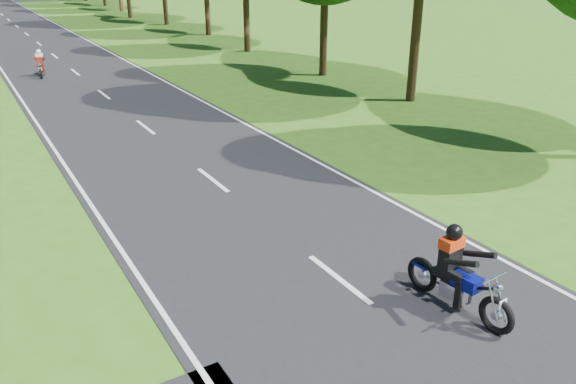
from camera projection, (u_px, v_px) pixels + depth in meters
ground at (410, 335)px, 9.25m from camera, size 160.00×160.00×0.00m
main_road at (17, 26)px, 48.77m from camera, size 7.00×140.00×0.02m
road_markings at (18, 29)px, 47.22m from camera, size 7.40×140.00×0.01m
rider_near_blue at (460, 270)px, 9.58m from camera, size 0.81×1.96×1.59m
rider_far_red at (40, 63)px, 28.54m from camera, size 0.82×1.68×1.34m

